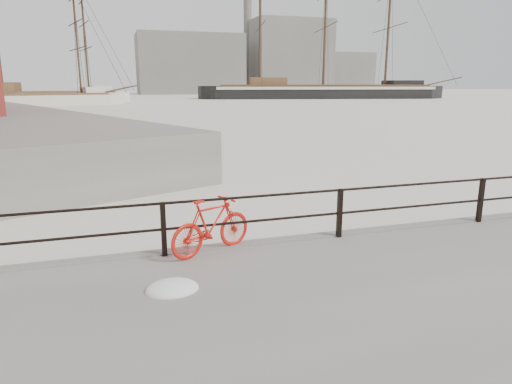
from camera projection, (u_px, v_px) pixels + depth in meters
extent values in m
plane|color=white|center=(334.00, 250.00, 9.51)|extent=(400.00, 400.00, 0.00)
cube|color=gray|center=(480.00, 345.00, 5.76)|extent=(36.00, 8.00, 0.35)
imported|color=red|center=(211.00, 226.00, 8.31)|extent=(1.68, 0.96, 1.04)
ellipsoid|color=white|center=(172.00, 281.00, 6.88)|extent=(0.81, 0.64, 0.29)
cube|color=gray|center=(190.00, 64.00, 143.17)|extent=(32.00, 18.00, 18.00)
cube|color=gray|center=(288.00, 57.00, 157.23)|extent=(26.00, 20.00, 24.00)
cube|color=gray|center=(341.00, 73.00, 169.69)|extent=(20.00, 16.00, 14.00)
cylinder|color=gray|center=(248.00, 27.00, 155.78)|extent=(2.80, 2.80, 44.00)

